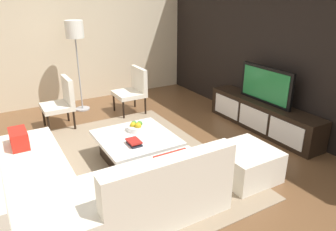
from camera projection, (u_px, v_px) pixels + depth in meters
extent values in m
plane|color=brown|center=(133.00, 166.00, 4.30)|extent=(14.00, 14.00, 0.00)
cube|color=black|center=(284.00, 46.00, 5.05)|extent=(6.40, 0.12, 2.80)
cube|color=beige|center=(75.00, 34.00, 6.45)|extent=(0.12, 5.20, 2.80)
cube|color=gray|center=(130.00, 162.00, 4.38)|extent=(3.34, 2.40, 0.01)
cube|color=black|center=(262.00, 116.00, 5.33)|extent=(2.20, 0.42, 0.50)
cube|color=white|center=(226.00, 106.00, 5.77)|extent=(0.62, 0.01, 0.35)
cube|color=white|center=(253.00, 118.00, 5.23)|extent=(0.62, 0.01, 0.35)
cube|color=white|center=(285.00, 133.00, 4.69)|extent=(0.62, 0.01, 0.35)
cube|color=black|center=(266.00, 85.00, 5.13)|extent=(1.06, 0.05, 0.59)
cube|color=#1E7238|center=(265.00, 85.00, 5.12)|extent=(0.95, 0.01, 0.50)
cube|color=silver|center=(32.00, 189.00, 3.46)|extent=(2.35, 0.85, 0.41)
cube|color=silver|center=(155.00, 193.00, 3.38)|extent=(0.85, 1.42, 0.41)
cube|color=silver|center=(171.00, 176.00, 2.97)|extent=(0.18, 1.42, 0.38)
cube|color=red|center=(19.00, 139.00, 3.91)|extent=(0.36, 0.20, 0.22)
cube|color=red|center=(183.00, 165.00, 3.46)|extent=(0.60, 0.44, 0.06)
cube|color=black|center=(136.00, 150.00, 4.37)|extent=(0.83, 0.79, 0.33)
cube|color=white|center=(136.00, 138.00, 4.30)|extent=(1.03, 0.99, 0.05)
cylinder|color=black|center=(44.00, 115.00, 5.52)|extent=(0.04, 0.04, 0.38)
cylinder|color=black|center=(49.00, 124.00, 5.16)|extent=(0.04, 0.04, 0.38)
cylinder|color=black|center=(68.00, 111.00, 5.72)|extent=(0.04, 0.04, 0.38)
cylinder|color=black|center=(74.00, 119.00, 5.36)|extent=(0.04, 0.04, 0.38)
cube|color=silver|center=(57.00, 107.00, 5.37)|extent=(0.53, 0.50, 0.08)
cube|color=silver|center=(68.00, 90.00, 5.37)|extent=(0.53, 0.08, 0.45)
cylinder|color=#A5A5AA|center=(83.00, 109.00, 6.35)|extent=(0.28, 0.28, 0.02)
cylinder|color=#A5A5AA|center=(79.00, 75.00, 6.09)|extent=(0.03, 0.03, 1.39)
cylinder|color=white|center=(74.00, 29.00, 5.78)|extent=(0.34, 0.34, 0.32)
cube|color=silver|center=(245.00, 163.00, 3.97)|extent=(0.70, 0.70, 0.40)
cylinder|color=silver|center=(137.00, 128.00, 4.47)|extent=(0.28, 0.28, 0.07)
sphere|color=gold|center=(138.00, 126.00, 4.40)|extent=(0.09, 0.09, 0.09)
sphere|color=#4C8C33|center=(140.00, 124.00, 4.48)|extent=(0.08, 0.08, 0.08)
sphere|color=#4C8C33|center=(134.00, 123.00, 4.49)|extent=(0.08, 0.08, 0.08)
sphere|color=gold|center=(133.00, 125.00, 4.44)|extent=(0.08, 0.08, 0.08)
cylinder|color=black|center=(114.00, 102.00, 6.21)|extent=(0.04, 0.04, 0.38)
cylinder|color=black|center=(124.00, 109.00, 5.82)|extent=(0.04, 0.04, 0.38)
cylinder|color=black|center=(135.00, 98.00, 6.43)|extent=(0.04, 0.04, 0.38)
cylinder|color=black|center=(145.00, 105.00, 6.03)|extent=(0.04, 0.04, 0.38)
cube|color=silver|center=(129.00, 94.00, 6.05)|extent=(0.57, 0.53, 0.08)
cube|color=silver|center=(139.00, 79.00, 6.06)|extent=(0.57, 0.08, 0.45)
cube|color=#1E232D|center=(134.00, 144.00, 4.05)|extent=(0.21, 0.14, 0.02)
cube|color=maroon|center=(134.00, 142.00, 4.05)|extent=(0.16, 0.12, 0.02)
cube|color=maroon|center=(134.00, 141.00, 4.04)|extent=(0.22, 0.15, 0.02)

